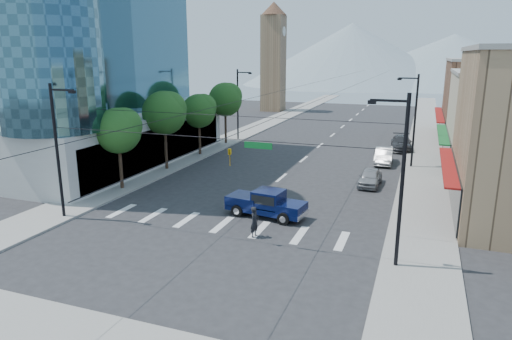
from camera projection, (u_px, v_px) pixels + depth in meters
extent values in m
plane|color=#28282B|center=(215.00, 233.00, 28.23)|extent=(160.00, 160.00, 0.00)
cube|color=gray|center=(256.00, 128.00, 68.62)|extent=(4.00, 120.00, 0.15)
cube|color=gray|center=(425.00, 137.00, 60.60)|extent=(4.00, 120.00, 0.15)
cube|color=#B7B7B2|center=(47.00, 133.00, 49.21)|extent=(29.00, 26.00, 5.00)
cube|color=brown|center=(497.00, 102.00, 56.71)|extent=(12.00, 18.00, 10.00)
cube|color=#8C6B4C|center=(273.00, 64.00, 87.95)|extent=(4.00, 4.00, 18.00)
cone|color=brown|center=(274.00, 8.00, 85.45)|extent=(4.80, 4.80, 2.40)
cone|color=gray|center=(352.00, 54.00, 167.03)|extent=(80.00, 80.00, 22.00)
cone|color=gray|center=(453.00, 60.00, 164.92)|extent=(90.00, 90.00, 18.00)
cylinder|color=black|center=(120.00, 162.00, 36.87)|extent=(0.28, 0.28, 4.55)
sphere|color=#214E1A|center=(118.00, 131.00, 36.24)|extent=(3.64, 3.64, 3.64)
sphere|color=#214E1A|center=(124.00, 125.00, 36.28)|extent=(2.86, 2.86, 2.86)
cylinder|color=black|center=(166.00, 144.00, 43.17)|extent=(0.28, 0.28, 5.11)
sphere|color=#214E1A|center=(164.00, 113.00, 42.46)|extent=(4.09, 4.09, 4.09)
sphere|color=#214E1A|center=(169.00, 108.00, 42.50)|extent=(3.21, 3.21, 3.21)
cylinder|color=black|center=(200.00, 135.00, 49.61)|extent=(0.28, 0.28, 4.55)
sphere|color=#214E1A|center=(199.00, 111.00, 48.97)|extent=(3.64, 3.64, 3.64)
sphere|color=#214E1A|center=(203.00, 107.00, 49.02)|extent=(2.86, 2.86, 2.86)
cylinder|color=black|center=(226.00, 123.00, 55.91)|extent=(0.28, 0.28, 5.11)
sphere|color=#214E1A|center=(225.00, 100.00, 55.20)|extent=(4.09, 4.09, 4.09)
sphere|color=#214E1A|center=(229.00, 96.00, 55.24)|extent=(3.21, 3.21, 3.21)
cylinder|color=black|center=(57.00, 153.00, 29.82)|extent=(0.20, 0.20, 9.00)
cylinder|color=black|center=(402.00, 184.00, 22.60)|extent=(0.20, 0.20, 9.00)
cylinder|color=black|center=(205.00, 137.00, 25.80)|extent=(21.60, 0.04, 0.04)
imported|color=gold|center=(230.00, 157.00, 25.55)|extent=(0.16, 0.20, 1.00)
cube|color=#0C6626|center=(258.00, 145.00, 24.79)|extent=(1.60, 0.06, 0.35)
cylinder|color=black|center=(238.00, 105.00, 58.03)|extent=(0.20, 0.20, 9.00)
cube|color=black|center=(244.00, 72.00, 56.72)|extent=(1.80, 0.12, 0.12)
cube|color=black|center=(250.00, 73.00, 56.48)|extent=(0.40, 0.25, 0.18)
cylinder|color=black|center=(415.00, 122.00, 43.53)|extent=(0.20, 0.20, 9.00)
cube|color=black|center=(408.00, 78.00, 42.83)|extent=(1.80, 0.12, 0.12)
cube|color=black|center=(399.00, 79.00, 43.12)|extent=(0.40, 0.25, 0.18)
cube|color=#08113E|center=(266.00, 209.00, 31.08)|extent=(5.63, 2.64, 0.35)
cube|color=#08113E|center=(292.00, 207.00, 30.12)|extent=(1.80, 2.06, 0.54)
cube|color=#08113E|center=(269.00, 198.00, 30.80)|extent=(2.09, 2.05, 1.08)
cube|color=black|center=(269.00, 197.00, 30.77)|extent=(1.90, 2.05, 0.59)
cube|color=#08113E|center=(246.00, 199.00, 31.68)|extent=(2.50, 2.24, 0.64)
cube|color=silver|center=(303.00, 215.00, 29.87)|extent=(0.35, 1.87, 0.35)
cube|color=silver|center=(232.00, 203.00, 32.29)|extent=(0.35, 1.87, 0.30)
cylinder|color=black|center=(283.00, 219.00, 29.53)|extent=(0.86, 0.40, 0.83)
cylinder|color=black|center=(295.00, 210.00, 31.15)|extent=(0.86, 0.40, 0.83)
cylinder|color=black|center=(237.00, 211.00, 31.08)|extent=(0.86, 0.40, 0.83)
cylinder|color=black|center=(250.00, 203.00, 32.69)|extent=(0.86, 0.40, 0.83)
imported|color=black|center=(255.00, 222.00, 27.45)|extent=(0.55, 0.75, 1.92)
imported|color=#98999D|center=(370.00, 177.00, 38.36)|extent=(1.82, 4.26, 1.44)
imported|color=silver|center=(384.00, 156.00, 46.10)|extent=(1.83, 4.87, 1.59)
imported|color=#333336|center=(401.00, 143.00, 52.77)|extent=(2.69, 5.76, 1.63)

